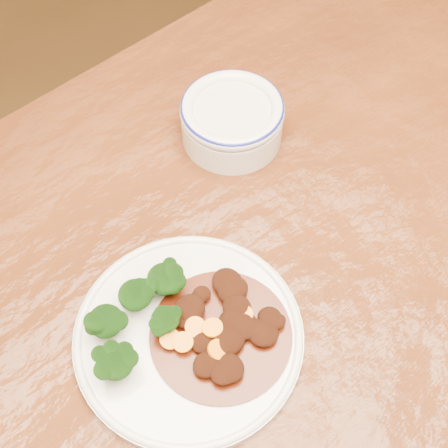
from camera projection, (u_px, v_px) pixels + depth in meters
ground at (252, 443)px, 1.37m from camera, size 4.00×4.00×0.00m
dining_table at (272, 315)px, 0.81m from camera, size 1.56×1.01×0.75m
dinner_plate at (189, 335)px, 0.70m from camera, size 0.26×0.26×0.02m
broccoli_florets at (135, 314)px, 0.68m from camera, size 0.13×0.09×0.04m
mince_stew at (225, 328)px, 0.69m from camera, size 0.16×0.16×0.03m
dip_bowl at (232, 119)px, 0.84m from camera, size 0.14×0.14×0.06m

